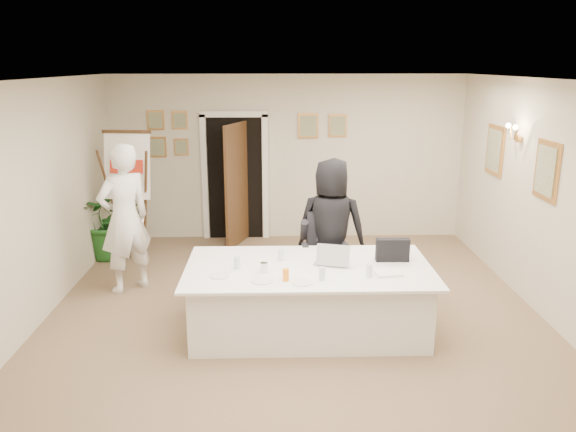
% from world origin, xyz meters
% --- Properties ---
extents(floor, '(7.00, 7.00, 0.00)m').
position_xyz_m(floor, '(0.00, 0.00, 0.00)').
color(floor, brown).
rests_on(floor, ground).
extents(ceiling, '(6.00, 7.00, 0.02)m').
position_xyz_m(ceiling, '(0.00, 0.00, 2.80)').
color(ceiling, white).
rests_on(ceiling, wall_back).
extents(wall_back, '(6.00, 0.10, 2.80)m').
position_xyz_m(wall_back, '(0.00, 3.50, 1.40)').
color(wall_back, beige).
rests_on(wall_back, floor).
extents(wall_front, '(6.00, 0.10, 2.80)m').
position_xyz_m(wall_front, '(0.00, -3.50, 1.40)').
color(wall_front, beige).
rests_on(wall_front, floor).
extents(wall_left, '(0.10, 7.00, 2.80)m').
position_xyz_m(wall_left, '(-3.00, 0.00, 1.40)').
color(wall_left, beige).
rests_on(wall_left, floor).
extents(wall_right, '(0.10, 7.00, 2.80)m').
position_xyz_m(wall_right, '(3.00, 0.00, 1.40)').
color(wall_right, beige).
rests_on(wall_right, floor).
extents(doorway, '(1.14, 0.86, 2.20)m').
position_xyz_m(doorway, '(-0.88, 3.32, 1.04)').
color(doorway, black).
rests_on(doorway, floor).
extents(pictures_back_wall, '(3.40, 0.06, 0.80)m').
position_xyz_m(pictures_back_wall, '(-0.80, 3.47, 1.85)').
color(pictures_back_wall, '#D08F47').
rests_on(pictures_back_wall, wall_back).
extents(pictures_right_wall, '(0.06, 2.20, 0.80)m').
position_xyz_m(pictures_right_wall, '(2.97, 1.20, 1.75)').
color(pictures_right_wall, '#D08F47').
rests_on(pictures_right_wall, wall_right).
extents(wall_sconce, '(0.20, 0.30, 0.24)m').
position_xyz_m(wall_sconce, '(2.90, 1.20, 2.10)').
color(wall_sconce, '#C5853F').
rests_on(wall_sconce, wall_right).
extents(conference_table, '(2.75, 1.46, 0.78)m').
position_xyz_m(conference_table, '(0.15, -0.13, 0.39)').
color(conference_table, silver).
rests_on(conference_table, floor).
extents(seated_man, '(0.60, 0.64, 1.37)m').
position_xyz_m(seated_man, '(0.41, 0.95, 0.69)').
color(seated_man, black).
rests_on(seated_man, floor).
extents(flip_chart, '(0.71, 0.47, 1.98)m').
position_xyz_m(flip_chart, '(-2.39, 2.32, 0.92)').
color(flip_chart, '#372711').
rests_on(flip_chart, floor).
extents(standing_man, '(0.86, 0.84, 1.99)m').
position_xyz_m(standing_man, '(-2.20, 1.12, 1.00)').
color(standing_man, white).
rests_on(standing_man, floor).
extents(standing_woman, '(0.99, 0.75, 1.83)m').
position_xyz_m(standing_woman, '(0.50, 0.90, 0.91)').
color(standing_woman, black).
rests_on(standing_woman, floor).
extents(potted_palm, '(1.48, 1.41, 1.29)m').
position_xyz_m(potted_palm, '(-2.80, 2.50, 0.65)').
color(potted_palm, '#1F5D20').
rests_on(potted_palm, floor).
extents(laptop, '(0.46, 0.46, 0.28)m').
position_xyz_m(laptop, '(0.42, -0.02, 0.91)').
color(laptop, '#B7BABC').
rests_on(laptop, conference_table).
extents(laptop_bag, '(0.38, 0.11, 0.26)m').
position_xyz_m(laptop_bag, '(1.12, 0.03, 0.91)').
color(laptop_bag, black).
rests_on(laptop_bag, conference_table).
extents(paper_stack, '(0.30, 0.23, 0.03)m').
position_xyz_m(paper_stack, '(0.99, -0.40, 0.79)').
color(paper_stack, white).
rests_on(paper_stack, conference_table).
extents(plate_left, '(0.24, 0.24, 0.01)m').
position_xyz_m(plate_left, '(-0.82, -0.41, 0.78)').
color(plate_left, white).
rests_on(plate_left, conference_table).
extents(plate_mid, '(0.28, 0.28, 0.01)m').
position_xyz_m(plate_mid, '(-0.36, -0.56, 0.78)').
color(plate_mid, white).
rests_on(plate_mid, conference_table).
extents(plate_near, '(0.23, 0.23, 0.01)m').
position_xyz_m(plate_near, '(0.05, -0.62, 0.78)').
color(plate_near, white).
rests_on(plate_near, conference_table).
extents(glass_a, '(0.09, 0.09, 0.14)m').
position_xyz_m(glass_a, '(-0.65, -0.18, 0.84)').
color(glass_a, silver).
rests_on(glass_a, conference_table).
extents(glass_b, '(0.08, 0.08, 0.14)m').
position_xyz_m(glass_b, '(0.26, -0.54, 0.84)').
color(glass_b, silver).
rests_on(glass_b, conference_table).
extents(glass_c, '(0.07, 0.07, 0.14)m').
position_xyz_m(glass_c, '(0.77, -0.47, 0.84)').
color(glass_c, silver).
rests_on(glass_c, conference_table).
extents(glass_d, '(0.07, 0.07, 0.14)m').
position_xyz_m(glass_d, '(-0.16, 0.08, 0.84)').
color(glass_d, silver).
rests_on(glass_d, conference_table).
extents(oj_glass, '(0.09, 0.09, 0.13)m').
position_xyz_m(oj_glass, '(-0.12, -0.55, 0.84)').
color(oj_glass, orange).
rests_on(oj_glass, conference_table).
extents(steel_jug, '(0.09, 0.09, 0.11)m').
position_xyz_m(steel_jug, '(-0.35, -0.30, 0.83)').
color(steel_jug, silver).
rests_on(steel_jug, conference_table).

